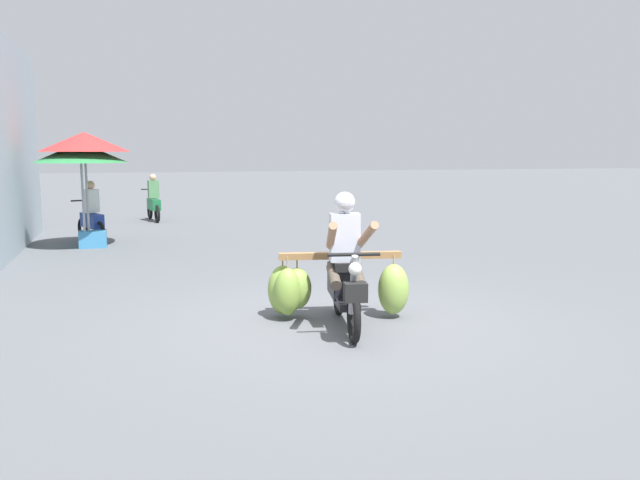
{
  "coord_description": "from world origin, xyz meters",
  "views": [
    {
      "loc": [
        -2.4,
        -6.91,
        2.03
      ],
      "look_at": [
        -0.01,
        0.8,
        0.9
      ],
      "focal_mm": 35.31,
      "sensor_mm": 36.0,
      "label": 1
    }
  ],
  "objects_px": {
    "motorbike_distant_ahead_left": "(91,217)",
    "produce_crate": "(93,239)",
    "motorbike_main_loaded": "(332,280)",
    "motorbike_distant_ahead_right": "(154,202)",
    "market_umbrella_near_shop": "(81,153)",
    "market_umbrella_further_along": "(84,142)"
  },
  "relations": [
    {
      "from": "motorbike_distant_ahead_left",
      "to": "produce_crate",
      "type": "height_order",
      "value": "motorbike_distant_ahead_left"
    },
    {
      "from": "motorbike_main_loaded",
      "to": "motorbike_distant_ahead_left",
      "type": "distance_m",
      "value": 8.61
    },
    {
      "from": "motorbike_distant_ahead_right",
      "to": "produce_crate",
      "type": "bearing_deg",
      "value": -106.61
    },
    {
      "from": "motorbike_distant_ahead_right",
      "to": "produce_crate",
      "type": "relative_size",
      "value": 2.88
    },
    {
      "from": "motorbike_distant_ahead_left",
      "to": "produce_crate",
      "type": "distance_m",
      "value": 0.91
    },
    {
      "from": "market_umbrella_near_shop",
      "to": "produce_crate",
      "type": "bearing_deg",
      "value": 43.12
    },
    {
      "from": "motorbike_distant_ahead_left",
      "to": "motorbike_distant_ahead_right",
      "type": "height_order",
      "value": "same"
    },
    {
      "from": "produce_crate",
      "to": "market_umbrella_near_shop",
      "type": "bearing_deg",
      "value": -136.88
    },
    {
      "from": "market_umbrella_further_along",
      "to": "market_umbrella_near_shop",
      "type": "bearing_deg",
      "value": -129.48
    },
    {
      "from": "market_umbrella_further_along",
      "to": "produce_crate",
      "type": "relative_size",
      "value": 4.38
    },
    {
      "from": "motorbike_main_loaded",
      "to": "market_umbrella_further_along",
      "type": "bearing_deg",
      "value": 113.31
    },
    {
      "from": "motorbike_main_loaded",
      "to": "motorbike_distant_ahead_right",
      "type": "xyz_separation_m",
      "value": [
        -1.53,
        12.24,
        0.06
      ]
    },
    {
      "from": "motorbike_main_loaded",
      "to": "produce_crate",
      "type": "relative_size",
      "value": 3.13
    },
    {
      "from": "market_umbrella_further_along",
      "to": "motorbike_main_loaded",
      "type": "bearing_deg",
      "value": -66.69
    },
    {
      "from": "motorbike_distant_ahead_right",
      "to": "market_umbrella_further_along",
      "type": "bearing_deg",
      "value": -107.2
    },
    {
      "from": "market_umbrella_near_shop",
      "to": "motorbike_distant_ahead_left",
      "type": "bearing_deg",
      "value": 84.04
    },
    {
      "from": "motorbike_main_loaded",
      "to": "motorbike_distant_ahead_left",
      "type": "height_order",
      "value": "motorbike_main_loaded"
    },
    {
      "from": "motorbike_distant_ahead_left",
      "to": "motorbike_distant_ahead_right",
      "type": "distance_m",
      "value": 4.47
    },
    {
      "from": "motorbike_main_loaded",
      "to": "motorbike_distant_ahead_right",
      "type": "height_order",
      "value": "motorbike_main_loaded"
    },
    {
      "from": "motorbike_main_loaded",
      "to": "motorbike_distant_ahead_right",
      "type": "distance_m",
      "value": 12.33
    },
    {
      "from": "motorbike_main_loaded",
      "to": "motorbike_distant_ahead_left",
      "type": "relative_size",
      "value": 1.14
    },
    {
      "from": "motorbike_main_loaded",
      "to": "produce_crate",
      "type": "height_order",
      "value": "motorbike_main_loaded"
    }
  ]
}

